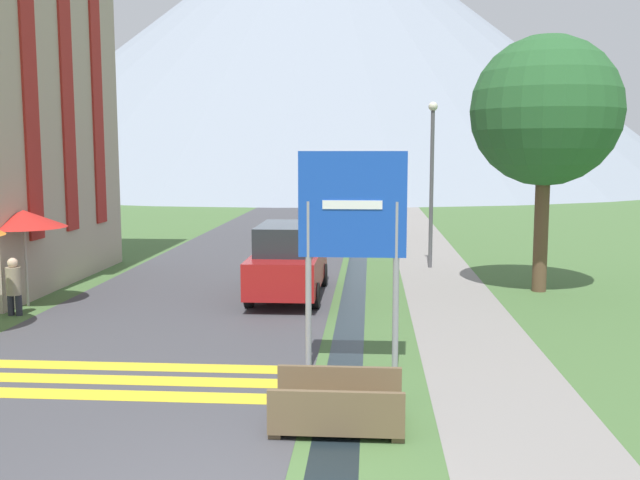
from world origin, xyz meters
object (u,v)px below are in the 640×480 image
cafe_umbrella_middle_red (24,219)px  person_seated_far (14,284)px  cafe_chair_far_left (24,279)px  tree_by_path (546,112)px  road_sign (352,227)px  streetlamp (432,170)px  parked_car_near (289,260)px  cafe_chair_far_right (30,277)px  footbridge (338,410)px  parked_car_far (327,215)px

cafe_umbrella_middle_red → person_seated_far: bearing=-79.2°
cafe_chair_far_left → tree_by_path: tree_by_path is taller
road_sign → cafe_chair_far_left: size_ratio=4.21×
road_sign → tree_by_path: size_ratio=0.55×
road_sign → streetlamp: bearing=78.5°
road_sign → streetlamp: 10.83m
parked_car_near → cafe_chair_far_right: bearing=-174.2°
parked_car_near → cafe_chair_far_left: 6.43m
person_seated_far → tree_by_path: (12.10, 3.62, 3.86)m
streetlamp → tree_by_path: bearing=-55.5°
cafe_umbrella_middle_red → parked_car_near: bearing=14.4°
person_seated_far → road_sign: bearing=-24.2°
cafe_umbrella_middle_red → road_sign: bearing=-29.5°
cafe_chair_far_left → tree_by_path: (12.71, 1.95, 4.05)m
cafe_chair_far_left → cafe_umbrella_middle_red: (0.42, -0.71, 1.52)m
footbridge → cafe_chair_far_left: (-7.96, 7.52, 0.29)m
road_sign → person_seated_far: (-7.47, 3.36, -1.66)m
streetlamp → tree_by_path: tree_by_path is taller
parked_car_near → cafe_umbrella_middle_red: size_ratio=2.00×
cafe_chair_far_right → streetlamp: (10.17, 5.38, 2.50)m
road_sign → parked_car_far: bearing=94.7°
footbridge → parked_car_near: 8.52m
cafe_chair_far_left → streetlamp: size_ratio=0.17×
road_sign → footbridge: 3.28m
cafe_umbrella_middle_red → person_seated_far: 1.65m
parked_car_far → cafe_chair_far_left: size_ratio=4.61×
road_sign → streetlamp: size_ratio=0.71×
cafe_chair_far_left → cafe_chair_far_right: (0.06, 0.18, 0.00)m
parked_car_near → cafe_chair_far_left: parked_car_near is taller
road_sign → footbridge: road_sign is taller
cafe_chair_far_right → cafe_chair_far_left: bearing=-117.4°
parked_car_far → tree_by_path: (6.17, -11.54, 3.65)m
footbridge → cafe_chair_far_left: 10.96m
tree_by_path → footbridge: bearing=-116.6°
parked_car_near → person_seated_far: (-5.75, -2.49, -0.20)m
cafe_chair_far_left → person_seated_far: person_seated_far is taller
parked_car_near → cafe_chair_far_left: size_ratio=5.27×
road_sign → parked_car_near: size_ratio=0.80×
streetlamp → cafe_umbrella_middle_red: bearing=-147.4°
parked_car_near → streetlamp: size_ratio=0.88×
cafe_chair_far_left → person_seated_far: 1.79m
person_seated_far → parked_car_far: bearing=68.6°
road_sign → tree_by_path: 8.66m
road_sign → cafe_umbrella_middle_red: size_ratio=1.60×
parked_car_far → tree_by_path: tree_by_path is taller
cafe_umbrella_middle_red → parked_car_far: bearing=66.7°
parked_car_near → parked_car_far: (0.18, 12.67, -0.00)m
parked_car_far → streetlamp: size_ratio=0.77×
person_seated_far → streetlamp: (9.62, 7.23, 2.30)m
road_sign → footbridge: size_ratio=2.10×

